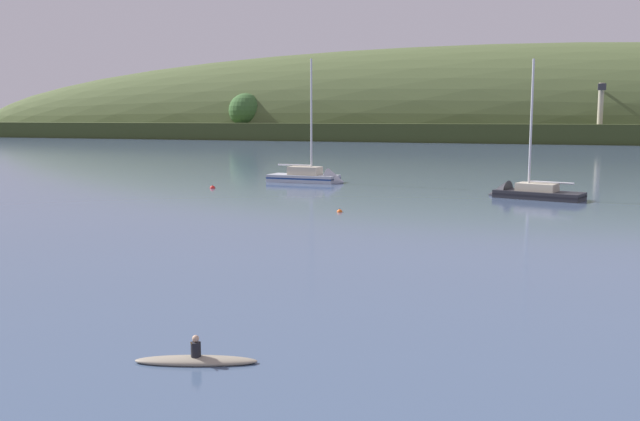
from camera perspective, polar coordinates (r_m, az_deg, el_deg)
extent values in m
cube|color=#35401E|center=(237.50, 14.46, 6.19)|extent=(572.55, 110.63, 5.71)
ellipsoid|color=#4C5B33|center=(258.18, 11.78, 5.73)|extent=(460.65, 114.05, 65.74)
sphere|color=#38602D|center=(254.12, -6.05, 8.08)|extent=(12.36, 12.36, 12.36)
cube|color=#4C4C51|center=(216.61, 21.73, 5.29)|extent=(3.84, 3.84, 2.00)
cylinder|color=#BCB293|center=(216.52, 21.84, 7.59)|extent=(1.54, 1.54, 15.39)
cylinder|color=#BCB293|center=(220.73, 21.86, 9.25)|extent=(2.31, 10.18, 0.85)
cube|color=#333338|center=(214.85, 21.95, 9.31)|extent=(2.37, 1.92, 1.85)
cube|color=#ADB2BC|center=(84.08, -1.36, 2.45)|extent=(8.59, 3.81, 1.41)
cone|color=#ADB2BC|center=(82.47, 1.31, 2.35)|extent=(2.31, 3.25, 3.11)
cube|color=navy|center=(84.06, -1.36, 2.66)|extent=(8.60, 3.84, 0.18)
cube|color=#BCB299|center=(83.90, -1.23, 3.26)|extent=(3.92, 2.46, 0.98)
cylinder|color=silver|center=(83.32, -0.71, 7.58)|extent=(0.23, 0.23, 13.63)
cylinder|color=silver|center=(84.41, -2.08, 3.72)|extent=(4.41, 0.48, 0.18)
cube|color=#232328|center=(69.86, 17.36, 1.00)|extent=(8.47, 4.33, 1.26)
cone|color=#232328|center=(71.23, 14.28, 1.24)|extent=(2.47, 3.24, 2.96)
cube|color=black|center=(69.83, 17.37, 1.25)|extent=(8.47, 4.36, 0.15)
cube|color=#BCB299|center=(69.82, 17.24, 1.83)|extent=(3.92, 2.65, 0.74)
cylinder|color=silver|center=(69.78, 16.79, 6.65)|extent=(0.22, 0.22, 12.41)
cylinder|color=silver|center=(69.37, 18.28, 2.18)|extent=(4.22, 0.85, 0.17)
ellipsoid|color=gray|center=(22.98, -10.04, -11.95)|extent=(3.84, 2.39, 0.30)
cylinder|color=black|center=(22.87, -10.06, -11.16)|extent=(0.43, 0.43, 0.55)
sphere|color=tan|center=(22.75, -10.09, -10.22)|extent=(0.22, 0.22, 0.22)
cylinder|color=olive|center=(23.24, -10.14, -11.05)|extent=(0.57, 1.14, 0.89)
sphere|color=#EA5B19|center=(57.36, 1.61, -0.13)|extent=(0.46, 0.46, 0.46)
cylinder|color=black|center=(57.33, 1.61, 0.14)|extent=(0.04, 0.04, 0.08)
sphere|color=red|center=(77.44, -8.73, 1.79)|extent=(0.60, 0.60, 0.60)
cylinder|color=black|center=(77.40, -8.74, 2.04)|extent=(0.04, 0.04, 0.08)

